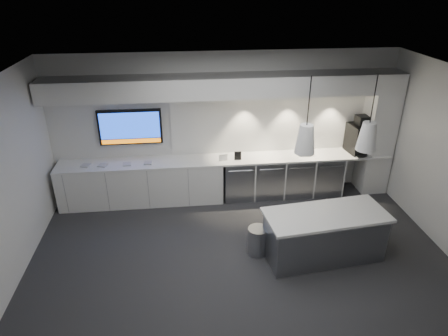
{
  "coord_description": "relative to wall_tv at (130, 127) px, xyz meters",
  "views": [
    {
      "loc": [
        -0.88,
        -5.21,
        4.3
      ],
      "look_at": [
        -0.17,
        1.1,
        1.21
      ],
      "focal_mm": 32.0,
      "sensor_mm": 36.0,
      "label": 1
    }
  ],
  "objects": [
    {
      "name": "soffit",
      "position": [
        1.9,
        -0.25,
        0.84
      ],
      "size": [
        6.9,
        0.6,
        0.4
      ],
      "primitive_type": "cube",
      "color": "white",
      "rests_on": "wall_back"
    },
    {
      "name": "fridge_unit_c",
      "position": [
        3.41,
        -0.27,
        -1.13
      ],
      "size": [
        0.6,
        0.61,
        0.85
      ],
      "primitive_type": "cube",
      "color": "gray",
      "rests_on": "floor"
    },
    {
      "name": "wall_tv",
      "position": [
        0.0,
        0.0,
        0.0
      ],
      "size": [
        1.25,
        0.07,
        0.72
      ],
      "color": "black",
      "rests_on": "wall_back"
    },
    {
      "name": "tray_d",
      "position": [
        0.32,
        -0.34,
        -0.65
      ],
      "size": [
        0.17,
        0.17,
        0.02
      ],
      "primitive_type": "cube",
      "rotation": [
        0.0,
        0.0,
        -0.08
      ],
      "color": "#B1B1B1",
      "rests_on": "back_counter"
    },
    {
      "name": "cup_cluster",
      "position": [
        3.55,
        -0.28,
        -0.58
      ],
      "size": [
        0.3,
        0.19,
        0.16
      ],
      "primitive_type": null,
      "color": "silver",
      "rests_on": "back_counter"
    },
    {
      "name": "fridge_unit_b",
      "position": [
        2.78,
        -0.27,
        -1.13
      ],
      "size": [
        0.6,
        0.61,
        0.85
      ],
      "primitive_type": "cube",
      "color": "gray",
      "rests_on": "floor"
    },
    {
      "name": "fridge_unit_d",
      "position": [
        4.04,
        -0.27,
        -1.13
      ],
      "size": [
        0.6,
        0.61,
        0.85
      ],
      "primitive_type": "cube",
      "color": "gray",
      "rests_on": "floor"
    },
    {
      "name": "tray_c",
      "position": [
        -0.09,
        -0.35,
        -0.65
      ],
      "size": [
        0.17,
        0.17,
        0.02
      ],
      "primitive_type": "cube",
      "rotation": [
        0.0,
        0.0,
        0.08
      ],
      "color": "#B1B1B1",
      "rests_on": "back_counter"
    },
    {
      "name": "pendant_right",
      "position": [
        3.74,
        -2.44,
        0.59
      ],
      "size": [
        0.3,
        0.3,
        1.13
      ],
      "color": "white",
      "rests_on": "ceiling"
    },
    {
      "name": "left_base_cabinets",
      "position": [
        0.15,
        -0.27,
        -1.13
      ],
      "size": [
        3.3,
        0.63,
        0.86
      ],
      "primitive_type": "cube",
      "color": "white",
      "rests_on": "floor"
    },
    {
      "name": "tray_a",
      "position": [
        -0.89,
        -0.32,
        -0.65
      ],
      "size": [
        0.2,
        0.2,
        0.02
      ],
      "primitive_type": "cube",
      "rotation": [
        0.0,
        0.0,
        -0.3
      ],
      "color": "#B1B1B1",
      "rests_on": "back_counter"
    },
    {
      "name": "fridge_unit_a",
      "position": [
        2.15,
        -0.27,
        -1.13
      ],
      "size": [
        0.6,
        0.61,
        0.85
      ],
      "primitive_type": "cube",
      "color": "gray",
      "rests_on": "floor"
    },
    {
      "name": "back_counter",
      "position": [
        1.9,
        -0.27,
        -0.68
      ],
      "size": [
        6.8,
        0.65,
        0.04
      ],
      "primitive_type": "cube",
      "color": "white",
      "rests_on": "left_base_cabinets"
    },
    {
      "name": "floor",
      "position": [
        1.9,
        -2.45,
        -1.56
      ],
      "size": [
        7.0,
        7.0,
        0.0
      ],
      "primitive_type": "plane",
      "color": "#29292C",
      "rests_on": "ground"
    },
    {
      "name": "wall_back",
      "position": [
        1.9,
        0.05,
        -0.06
      ],
      "size": [
        7.0,
        0.0,
        7.0
      ],
      "primitive_type": "plane",
      "rotation": [
        1.57,
        0.0,
        0.0
      ],
      "color": "silver",
      "rests_on": "floor"
    },
    {
      "name": "backsplash",
      "position": [
        3.1,
        0.03,
        -0.01
      ],
      "size": [
        4.6,
        0.03,
        1.3
      ],
      "primitive_type": "cube",
      "color": "white",
      "rests_on": "wall_back"
    },
    {
      "name": "bin",
      "position": [
        2.21,
        -2.23,
        -1.32
      ],
      "size": [
        0.36,
        0.36,
        0.49
      ],
      "primitive_type": "cylinder",
      "rotation": [
        0.0,
        0.0,
        0.03
      ],
      "color": "gray",
      "rests_on": "floor"
    },
    {
      "name": "sign_white",
      "position": [
        1.82,
        -0.38,
        -0.59
      ],
      "size": [
        0.18,
        0.06,
        0.14
      ],
      "primitive_type": "cube",
      "rotation": [
        0.0,
        0.0,
        0.25
      ],
      "color": "white",
      "rests_on": "back_counter"
    },
    {
      "name": "island",
      "position": [
        3.27,
        -2.44,
        -1.14
      ],
      "size": [
        2.06,
        1.06,
        0.84
      ],
      "rotation": [
        0.0,
        0.0,
        0.11
      ],
      "color": "gray",
      "rests_on": "floor"
    },
    {
      "name": "sign_black",
      "position": [
        2.12,
        -0.36,
        -0.57
      ],
      "size": [
        0.14,
        0.02,
        0.18
      ],
      "primitive_type": "cube",
      "rotation": [
        0.0,
        0.0,
        -0.03
      ],
      "color": "black",
      "rests_on": "back_counter"
    },
    {
      "name": "tray_b",
      "position": [
        -0.56,
        -0.35,
        -0.65
      ],
      "size": [
        0.2,
        0.2,
        0.02
      ],
      "primitive_type": "cube",
      "rotation": [
        0.0,
        0.0,
        -0.3
      ],
      "color": "#B1B1B1",
      "rests_on": "back_counter"
    },
    {
      "name": "column",
      "position": [
        5.1,
        -0.25,
        -0.26
      ],
      "size": [
        0.55,
        0.55,
        2.6
      ],
      "primitive_type": "cube",
      "color": "white",
      "rests_on": "floor"
    },
    {
      "name": "coffee_machine",
      "position": [
        4.71,
        -0.25,
        -0.33
      ],
      "size": [
        0.5,
        0.66,
        0.8
      ],
      "rotation": [
        0.0,
        0.0,
        0.13
      ],
      "color": "black",
      "rests_on": "back_counter"
    },
    {
      "name": "pendant_left",
      "position": [
        2.8,
        -2.44,
        0.59
      ],
      "size": [
        0.3,
        0.3,
        1.13
      ],
      "color": "white",
      "rests_on": "ceiling"
    },
    {
      "name": "wall_front",
      "position": [
        1.9,
        -4.95,
        -0.06
      ],
      "size": [
        7.0,
        0.0,
        7.0
      ],
      "primitive_type": "plane",
      "rotation": [
        -1.57,
        0.0,
        0.0
      ],
      "color": "silver",
      "rests_on": "floor"
    },
    {
      "name": "ceiling",
      "position": [
        1.9,
        -2.45,
        1.44
      ],
      "size": [
        7.0,
        7.0,
        0.0
      ],
      "primitive_type": "plane",
      "rotation": [
        3.14,
        0.0,
        0.0
      ],
      "color": "black",
      "rests_on": "wall_back"
    }
  ]
}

